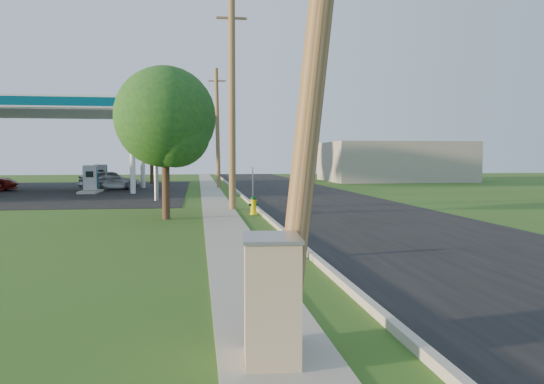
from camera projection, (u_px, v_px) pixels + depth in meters
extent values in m
plane|color=#324C1A|center=(345.00, 317.00, 8.07)|extent=(140.00, 140.00, 0.00)
cube|color=black|center=(391.00, 227.00, 18.58)|extent=(8.00, 120.00, 0.02)
cube|color=#A8A69A|center=(278.00, 227.00, 18.02)|extent=(0.15, 120.00, 0.15)
cube|color=gray|center=(227.00, 230.00, 17.78)|extent=(1.50, 120.00, 0.03)
cube|color=black|center=(1.00, 192.00, 37.46)|extent=(26.00, 28.00, 0.02)
cylinder|color=brown|center=(232.00, 104.00, 24.46)|extent=(0.32, 0.32, 9.80)
cube|color=brown|center=(232.00, 18.00, 24.21)|extent=(1.40, 0.10, 0.10)
cylinder|color=brown|center=(217.00, 128.00, 42.26)|extent=(0.49, 0.32, 9.50)
cube|color=brown|center=(217.00, 81.00, 42.02)|extent=(1.40, 0.10, 0.12)
cube|color=gray|center=(306.00, 220.00, 12.19)|extent=(0.05, 0.04, 2.00)
cube|color=gray|center=(253.00, 189.00, 23.85)|extent=(0.05, 0.04, 2.00)
cube|color=gray|center=(234.00, 179.00, 35.90)|extent=(0.05, 0.04, 2.00)
cylinder|color=silver|center=(132.00, 153.00, 35.34)|extent=(0.36, 0.36, 5.50)
cylinder|color=silver|center=(143.00, 153.00, 41.87)|extent=(0.36, 0.36, 5.50)
cube|color=silver|center=(28.00, 108.00, 37.35)|extent=(18.00, 9.00, 0.90)
cube|color=#00455F|center=(28.00, 108.00, 37.35)|extent=(18.15, 9.15, 0.63)
cube|color=silver|center=(28.00, 112.00, 37.37)|extent=(18.18, 9.18, 0.10)
cube|color=#A8A69A|center=(91.00, 192.00, 36.39)|extent=(1.20, 3.20, 0.18)
cube|color=#9EA0A3|center=(90.00, 178.00, 36.32)|extent=(0.90, 0.50, 1.70)
cube|color=#00455F|center=(90.00, 178.00, 36.32)|extent=(0.94, 0.40, 1.50)
cube|color=black|center=(89.00, 174.00, 36.04)|extent=(0.50, 0.02, 0.40)
cube|color=#A8A69A|center=(101.00, 188.00, 40.34)|extent=(1.20, 3.20, 0.18)
cube|color=#9EA0A3|center=(101.00, 176.00, 40.28)|extent=(0.90, 0.50, 1.70)
cube|color=#00455F|center=(101.00, 176.00, 40.28)|extent=(0.94, 0.40, 1.50)
cube|color=black|center=(100.00, 173.00, 39.99)|extent=(0.50, 0.02, 0.40)
cylinder|color=gray|center=(156.00, 156.00, 29.51)|extent=(0.24, 0.24, 5.00)
cube|color=silver|center=(155.00, 97.00, 29.30)|extent=(0.30, 2.00, 2.00)
cube|color=#00455F|center=(155.00, 82.00, 29.25)|extent=(0.34, 2.04, 0.50)
cube|color=#A09A8C|center=(394.00, 162.00, 54.91)|extent=(14.00, 10.00, 4.00)
cylinder|color=#3C2A1B|center=(166.00, 180.00, 20.84)|extent=(0.30, 0.30, 3.09)
sphere|color=#18451D|center=(165.00, 117.00, 20.68)|extent=(3.96, 3.96, 3.96)
sphere|color=#18451D|center=(175.00, 133.00, 20.48)|extent=(2.72, 2.72, 2.72)
cylinder|color=#3C2A1B|center=(152.00, 162.00, 49.14)|extent=(0.30, 0.30, 4.01)
sphere|color=#18451D|center=(151.00, 127.00, 48.93)|extent=(5.14, 5.14, 5.14)
sphere|color=#18451D|center=(155.00, 136.00, 48.74)|extent=(3.53, 3.53, 3.53)
cylinder|color=yellow|center=(294.00, 258.00, 12.67)|extent=(0.27, 0.27, 0.06)
cylinder|color=yellow|center=(294.00, 248.00, 12.65)|extent=(0.21, 0.21, 0.57)
cylinder|color=yellow|center=(294.00, 237.00, 12.64)|extent=(0.27, 0.27, 0.04)
sphere|color=#0F3719|center=(294.00, 236.00, 12.63)|extent=(0.22, 0.22, 0.22)
cylinder|color=#0F3719|center=(294.00, 231.00, 12.63)|extent=(0.05, 0.05, 0.06)
cylinder|color=#0F3719|center=(296.00, 245.00, 12.52)|extent=(0.12, 0.13, 0.10)
cylinder|color=#0F3719|center=(289.00, 245.00, 12.60)|extent=(0.11, 0.10, 0.09)
cylinder|color=#0F3719|center=(299.00, 244.00, 12.69)|extent=(0.11, 0.10, 0.09)
cylinder|color=yellow|center=(253.00, 214.00, 22.64)|extent=(0.31, 0.31, 0.07)
cylinder|color=yellow|center=(253.00, 207.00, 22.62)|extent=(0.24, 0.24, 0.66)
cylinder|color=yellow|center=(253.00, 200.00, 22.60)|extent=(0.31, 0.31, 0.04)
sphere|color=#083613|center=(253.00, 199.00, 22.60)|extent=(0.25, 0.25, 0.25)
cylinder|color=#083613|center=(253.00, 196.00, 22.59)|extent=(0.06, 0.06, 0.07)
cylinder|color=#083613|center=(254.00, 205.00, 22.47)|extent=(0.13, 0.14, 0.12)
cylinder|color=#083613|center=(250.00, 205.00, 22.58)|extent=(0.12, 0.11, 0.10)
cylinder|color=#083613|center=(257.00, 205.00, 22.66)|extent=(0.12, 0.11, 0.10)
cylinder|color=yellow|center=(232.00, 196.00, 33.37)|extent=(0.26, 0.26, 0.06)
cylinder|color=yellow|center=(232.00, 192.00, 33.36)|extent=(0.20, 0.20, 0.55)
cylinder|color=yellow|center=(232.00, 188.00, 33.34)|extent=(0.26, 0.26, 0.04)
sphere|color=#0B3E22|center=(232.00, 187.00, 33.34)|extent=(0.21, 0.21, 0.21)
cylinder|color=#0B3E22|center=(232.00, 186.00, 33.33)|extent=(0.05, 0.05, 0.06)
cylinder|color=#0B3E22|center=(232.00, 191.00, 33.23)|extent=(0.10, 0.11, 0.10)
cylinder|color=#0B3E22|center=(230.00, 191.00, 33.33)|extent=(0.09, 0.08, 0.08)
cylinder|color=#0B3E22|center=(234.00, 191.00, 33.37)|extent=(0.09, 0.08, 0.08)
cube|color=tan|center=(271.00, 301.00, 6.27)|extent=(0.69, 0.88, 1.47)
cube|color=gray|center=(271.00, 238.00, 6.22)|extent=(0.73, 0.93, 0.04)
imported|color=#A7A9AE|center=(110.00, 180.00, 39.54)|extent=(4.74, 3.35, 1.50)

